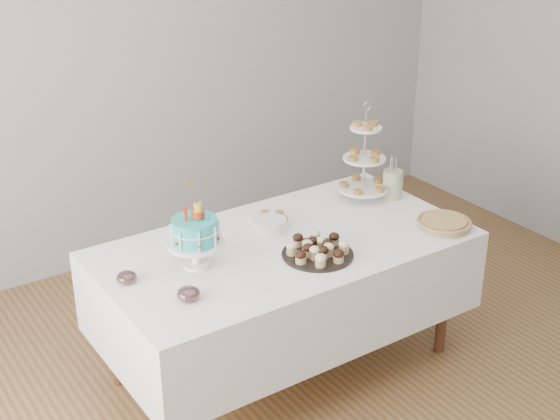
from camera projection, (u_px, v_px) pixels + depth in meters
floor at (316, 394)px, 4.10m from camera, size 5.00×5.00×0.00m
walls at (322, 154)px, 3.53m from camera, size 5.04×4.04×2.70m
table at (284, 281)px, 4.10m from camera, size 1.92×1.02×0.77m
birthday_cake at (196, 244)px, 3.73m from camera, size 0.28×0.28×0.43m
cupcake_tray at (318, 248)px, 3.86m from camera, size 0.36×0.36×0.08m
pie at (444, 223)px, 4.15m from camera, size 0.29×0.29×0.05m
tiered_stand at (364, 159)px, 4.42m from camera, size 0.30×0.30×0.58m
plate_stack at (271, 225)px, 4.11m from camera, size 0.17×0.17×0.07m
pastry_plate at (272, 218)px, 4.23m from camera, size 0.23×0.23×0.03m
jam_bowl_a at (188, 294)px, 3.48m from camera, size 0.11×0.11×0.06m
jam_bowl_b at (127, 278)px, 3.62m from camera, size 0.10×0.10×0.06m
utensil_pitcher at (393, 183)px, 4.49m from camera, size 0.12×0.11×0.25m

